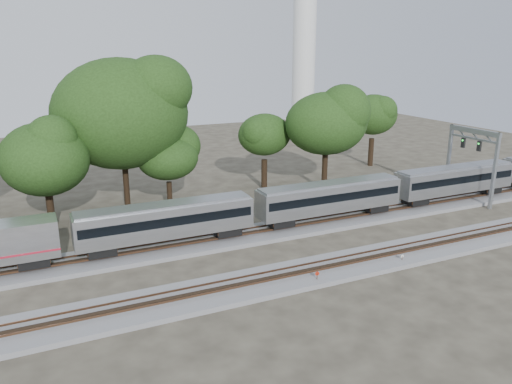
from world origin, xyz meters
The scene contains 14 objects.
ground centered at (0.00, 0.00, 0.00)m, with size 160.00×160.00×0.00m, color #383328.
track_far centered at (0.00, 6.00, 0.21)m, with size 160.00×5.00×0.73m.
track_near centered at (0.00, -4.00, 0.21)m, with size 160.00×5.00×0.73m.
train centered at (19.74, 6.00, 3.05)m, with size 102.76×2.93×4.31m.
switch_stand_red centered at (2.15, -5.67, 0.68)m, with size 0.34×0.09×1.07m.
switch_stand_white centered at (10.89, -5.51, 0.57)m, with size 0.28×0.05×0.89m.
switch_lever centered at (7.78, -5.84, 0.15)m, with size 0.50×0.30×0.30m, color #512D19.
signal_gantry centered at (30.75, 6.00, 6.55)m, with size 0.62×7.39×8.98m.
tree_2 centered at (-16.28, 16.40, 7.50)m, with size 7.64×7.64×10.77m.
tree_3 centered at (-7.92, 19.69, 11.15)m, with size 11.34×11.34×15.98m.
tree_4 centered at (-3.35, 18.03, 6.10)m, with size 6.23×6.23×8.78m.
tree_5 centered at (10.62, 21.72, 7.24)m, with size 7.38×7.38×10.40m.
tree_6 centered at (17.45, 17.58, 8.83)m, with size 8.99×8.99×12.67m.
tree_7 centered at (31.88, 26.69, 8.13)m, with size 8.28×8.28×11.67m.
Camera 1 is at (-17.47, -36.59, 18.18)m, focal length 35.00 mm.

